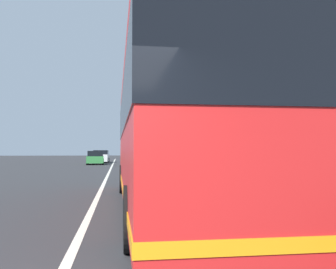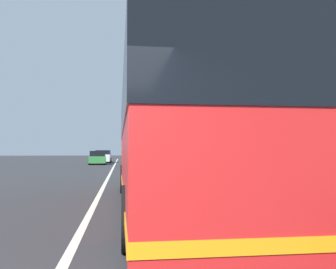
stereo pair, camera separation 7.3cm
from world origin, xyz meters
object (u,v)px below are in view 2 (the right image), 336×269
at_px(car_side_street, 133,159).
at_px(roadside_tree_mid_block, 229,85).
at_px(coach_bus, 171,130).
at_px(utility_pole, 225,112).
at_px(car_oncoming, 98,158).
at_px(car_far_distant, 103,157).

bearing_deg(car_side_street, roadside_tree_mid_block, -161.60).
bearing_deg(coach_bus, car_side_street, -0.11).
bearing_deg(roadside_tree_mid_block, coach_bus, 155.51).
relative_size(car_side_street, utility_pole, 0.53).
xyz_separation_m(car_oncoming, roadside_tree_mid_block, (-21.01, -8.59, 4.47)).
xyz_separation_m(car_far_distant, utility_pole, (-25.43, -8.42, 3.10)).
distance_m(car_oncoming, roadside_tree_mid_block, 23.14).
relative_size(coach_bus, utility_pole, 1.57).
bearing_deg(utility_pole, car_oncoming, 24.01).
height_order(coach_bus, car_far_distant, coach_bus).
height_order(car_side_street, utility_pole, utility_pole).
bearing_deg(car_far_distant, coach_bus, 7.00).
bearing_deg(car_oncoming, car_side_street, 39.21).
distance_m(car_oncoming, car_side_street, 5.68).
bearing_deg(utility_pole, coach_bus, 157.50).
bearing_deg(coach_bus, car_far_distant, 5.14).
bearing_deg(utility_pole, car_far_distant, 18.32).
relative_size(car_oncoming, roadside_tree_mid_block, 0.63).
bearing_deg(utility_pole, roadside_tree_mid_block, 173.89).
height_order(car_far_distant, car_oncoming, car_far_distant).
xyz_separation_m(car_side_street, utility_pole, (-15.38, -4.97, 3.12)).
height_order(roadside_tree_mid_block, utility_pole, utility_pole).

